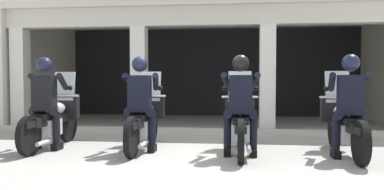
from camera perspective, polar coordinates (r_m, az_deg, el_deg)
ground_plane at (r=9.22m, az=1.83°, el=-5.16°), size 80.00×80.00×0.00m
station_building at (r=11.15m, az=2.53°, el=6.19°), size 10.09×4.50×3.04m
kerb_strip at (r=8.45m, az=1.21°, el=-5.43°), size 9.59×0.24×0.12m
motorcycle_far_left at (r=7.21m, az=-20.03°, el=-3.38°), size 0.62×2.04×1.35m
police_officer_far_left at (r=6.93m, az=-21.14°, el=0.01°), size 0.63×0.61×1.58m
motorcycle_center_left at (r=6.66m, az=-7.14°, el=-3.72°), size 0.62×2.04×1.35m
police_officer_center_left at (r=6.35m, az=-7.77°, el=-0.06°), size 0.63×0.61×1.58m
motorcycle_center_right at (r=6.29m, az=7.24°, el=-4.08°), size 0.62×2.04×1.35m
police_officer_center_right at (r=5.97m, az=7.28°, el=-0.20°), size 0.63×0.61×1.58m
motorcycle_far_right at (r=6.54m, az=21.85°, el=-3.98°), size 0.62×2.04×1.35m
police_officer_far_right at (r=6.24m, az=22.59°, el=-0.26°), size 0.63×0.61×1.58m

